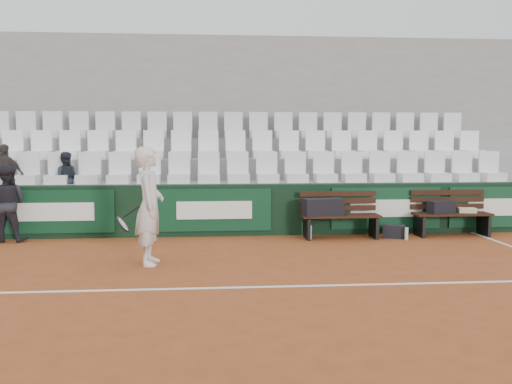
% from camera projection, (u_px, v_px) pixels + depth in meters
% --- Properties ---
extents(ground, '(80.00, 80.00, 0.00)m').
position_uv_depth(ground, '(234.00, 288.00, 7.28)').
color(ground, '#944821').
rests_on(ground, ground).
extents(court_baseline, '(18.00, 0.06, 0.01)m').
position_uv_depth(court_baseline, '(234.00, 288.00, 7.28)').
color(court_baseline, white).
rests_on(court_baseline, ground).
extents(back_barrier, '(18.00, 0.34, 1.00)m').
position_uv_depth(back_barrier, '(228.00, 210.00, 11.20)').
color(back_barrier, black).
rests_on(back_barrier, ground).
extents(grandstand_tier_front, '(18.00, 0.95, 1.00)m').
position_uv_depth(grandstand_tier_front, '(224.00, 206.00, 11.82)').
color(grandstand_tier_front, gray).
rests_on(grandstand_tier_front, ground).
extents(grandstand_tier_mid, '(18.00, 0.95, 1.45)m').
position_uv_depth(grandstand_tier_mid, '(222.00, 191.00, 12.74)').
color(grandstand_tier_mid, '#989996').
rests_on(grandstand_tier_mid, ground).
extents(grandstand_tier_back, '(18.00, 0.95, 1.90)m').
position_uv_depth(grandstand_tier_back, '(221.00, 178.00, 13.66)').
color(grandstand_tier_back, '#979794').
rests_on(grandstand_tier_back, ground).
extents(grandstand_rear_wall, '(18.00, 0.30, 4.40)m').
position_uv_depth(grandstand_rear_wall, '(220.00, 126.00, 14.16)').
color(grandstand_rear_wall, gray).
rests_on(grandstand_rear_wall, ground).
extents(seat_row_front, '(11.90, 0.44, 0.63)m').
position_uv_depth(seat_row_front, '(224.00, 167.00, 11.57)').
color(seat_row_front, white).
rests_on(seat_row_front, grandstand_tier_front).
extents(seat_row_mid, '(11.90, 0.44, 0.63)m').
position_uv_depth(seat_row_mid, '(222.00, 144.00, 12.47)').
color(seat_row_mid, white).
rests_on(seat_row_mid, grandstand_tier_mid).
extents(seat_row_back, '(11.90, 0.44, 0.63)m').
position_uv_depth(seat_row_back, '(221.00, 125.00, 13.37)').
color(seat_row_back, silver).
rests_on(seat_row_back, grandstand_tier_back).
extents(bench_left, '(1.50, 0.56, 0.45)m').
position_uv_depth(bench_left, '(340.00, 226.00, 10.87)').
color(bench_left, '#34190F').
rests_on(bench_left, ground).
extents(bench_right, '(1.50, 0.56, 0.45)m').
position_uv_depth(bench_right, '(452.00, 224.00, 11.13)').
color(bench_right, black).
rests_on(bench_right, ground).
extents(sports_bag_left, '(0.79, 0.44, 0.32)m').
position_uv_depth(sports_bag_left, '(323.00, 207.00, 10.77)').
color(sports_bag_left, black).
rests_on(sports_bag_left, bench_left).
extents(sports_bag_right, '(0.56, 0.38, 0.24)m').
position_uv_depth(sports_bag_right, '(441.00, 207.00, 11.07)').
color(sports_bag_right, black).
rests_on(sports_bag_right, bench_right).
extents(towel, '(0.37, 0.31, 0.09)m').
position_uv_depth(towel, '(467.00, 210.00, 11.18)').
color(towel, beige).
rests_on(towel, bench_right).
extents(sports_bag_ground, '(0.47, 0.37, 0.25)m').
position_uv_depth(sports_bag_ground, '(394.00, 231.00, 10.91)').
color(sports_bag_ground, black).
rests_on(sports_bag_ground, ground).
extents(water_bottle_near, '(0.07, 0.07, 0.26)m').
position_uv_depth(water_bottle_near, '(310.00, 232.00, 10.77)').
color(water_bottle_near, silver).
rests_on(water_bottle_near, ground).
extents(water_bottle_far, '(0.07, 0.07, 0.24)m').
position_uv_depth(water_bottle_far, '(406.00, 234.00, 10.68)').
color(water_bottle_far, silver).
rests_on(water_bottle_far, ground).
extents(tennis_player, '(0.71, 0.65, 1.78)m').
position_uv_depth(tennis_player, '(149.00, 206.00, 8.56)').
color(tennis_player, silver).
rests_on(tennis_player, ground).
extents(ball_kid, '(0.74, 0.61, 1.42)m').
position_uv_depth(ball_kid, '(7.00, 203.00, 10.48)').
color(ball_kid, black).
rests_on(ball_kid, ground).
extents(spectator_b, '(0.75, 0.38, 1.24)m').
position_uv_depth(spectator_b, '(5.00, 153.00, 11.22)').
color(spectator_b, '#352F2A').
rests_on(spectator_b, grandstand_tier_front).
extents(spectator_c, '(0.56, 0.46, 1.08)m').
position_uv_depth(spectator_c, '(64.00, 156.00, 11.33)').
color(spectator_c, '#1E242D').
rests_on(spectator_c, grandstand_tier_front).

